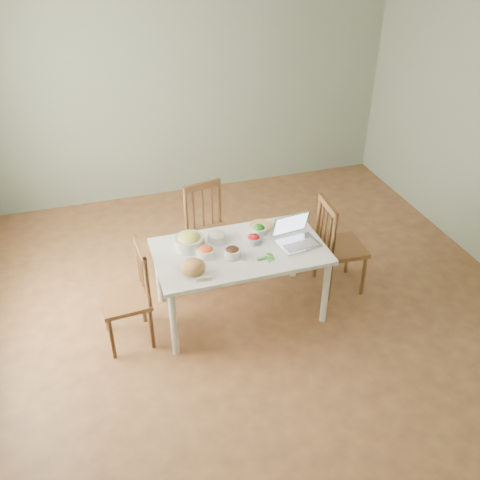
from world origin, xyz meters
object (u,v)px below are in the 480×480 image
object	(u,v)px
chair_left	(124,297)
bread_boule	(193,267)
bowl_squash	(189,241)
laptop	(299,233)
chair_far	(212,234)
chair_right	(342,245)
dining_table	(240,281)

from	to	relation	value
chair_left	bread_boule	world-z (taller)	chair_left
bowl_squash	laptop	distance (m)	0.97
chair_left	laptop	bearing A→B (deg)	85.93
chair_far	bread_boule	bearing A→B (deg)	-124.53
chair_left	bowl_squash	distance (m)	0.73
chair_left	chair_right	world-z (taller)	chair_right
chair_left	dining_table	bearing A→B (deg)	90.11
bowl_squash	chair_right	bearing A→B (deg)	-3.09
dining_table	laptop	distance (m)	0.71
bread_boule	chair_far	bearing A→B (deg)	66.70
bread_boule	dining_table	bearing A→B (deg)	25.16
dining_table	bowl_squash	distance (m)	0.61
chair_far	bowl_squash	xyz separation A→B (m)	(-0.32, -0.49, 0.29)
bowl_squash	bread_boule	bearing A→B (deg)	-97.89
dining_table	bowl_squash	world-z (taller)	bowl_squash
chair_right	laptop	bearing A→B (deg)	109.92
bread_boule	laptop	bearing A→B (deg)	8.00
chair_right	chair_far	bearing A→B (deg)	67.01
laptop	chair_left	bearing A→B (deg)	171.96
chair_far	dining_table	bearing A→B (deg)	-92.93
chair_left	laptop	distance (m)	1.60
bread_boule	chair_left	bearing A→B (deg)	165.33
dining_table	bread_boule	size ratio (longest dim) A/B	7.42
chair_right	laptop	distance (m)	0.65
chair_far	chair_right	bearing A→B (deg)	-37.60
chair_right	bread_boule	xyz separation A→B (m)	(-1.52, -0.30, 0.28)
chair_left	chair_right	distance (m)	2.10
chair_far	chair_right	distance (m)	1.28
bread_boule	bowl_squash	world-z (taller)	bowl_squash
chair_far	bowl_squash	world-z (taller)	chair_far
chair_far	bowl_squash	distance (m)	0.65
chair_far	bread_boule	world-z (taller)	chair_far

